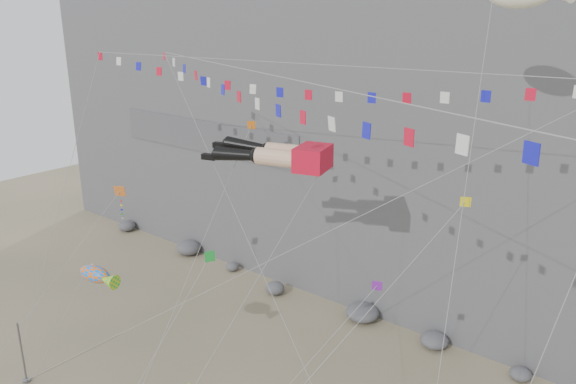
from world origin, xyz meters
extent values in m
cylinder|color=slate|center=(-13.03, -3.22, 2.16)|extent=(0.12, 0.12, 4.32)
cube|color=red|center=(1.89, 7.55, 15.21)|extent=(2.20, 2.63, 1.34)
cylinder|color=#E9B691|center=(0.19, 6.38, 15.21)|extent=(2.45, 1.56, 0.99)
sphere|color=black|center=(-0.90, 6.08, 15.21)|extent=(0.91, 0.91, 0.91)
cone|color=black|center=(-2.19, 5.72, 15.13)|extent=(2.83, 1.52, 0.92)
cube|color=black|center=(-3.93, 5.23, 14.83)|extent=(0.95, 0.61, 0.33)
cylinder|color=#E9B691|center=(-0.17, 7.67, 15.21)|extent=(2.45, 1.56, 0.99)
sphere|color=black|center=(-1.26, 7.37, 15.21)|extent=(0.91, 0.91, 0.91)
cone|color=black|center=(-2.55, 7.01, 15.34)|extent=(2.85, 1.53, 0.99)
cube|color=black|center=(-4.29, 6.52, 15.24)|extent=(0.95, 0.61, 0.33)
cylinder|color=gray|center=(1.98, -0.79, 7.63)|extent=(0.03, 0.03, 22.55)
cylinder|color=gray|center=(-6.50, 1.97, 10.14)|extent=(0.03, 0.03, 27.07)
cylinder|color=gray|center=(8.65, 0.33, 10.17)|extent=(0.03, 0.03, 23.48)
cylinder|color=gray|center=(-13.76, -0.36, 5.67)|extent=(0.03, 0.03, 15.18)
cylinder|color=gray|center=(-10.15, -1.90, 4.23)|extent=(0.03, 0.03, 10.04)
cube|color=slate|center=(-12.67, -3.06, 0.05)|extent=(0.16, 0.16, 0.10)
cylinder|color=gray|center=(12.17, 4.42, 11.87)|extent=(0.03, 0.03, 26.63)
cylinder|color=gray|center=(-2.73, 1.71, 8.15)|extent=(0.03, 0.03, 21.25)
cylinder|color=gray|center=(-0.79, -3.01, 5.58)|extent=(0.03, 0.03, 13.87)
cylinder|color=gray|center=(7.13, 0.27, 7.41)|extent=(0.03, 0.03, 21.09)
camera|label=1|loc=(19.57, -16.84, 22.90)|focal=35.00mm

